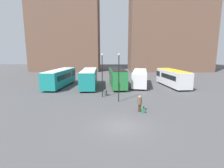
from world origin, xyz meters
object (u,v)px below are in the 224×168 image
object	(u,v)px
bus_1	(89,78)
lamp_post_0	(102,72)
traveler	(139,102)
suitcase	(143,111)
bus_2	(117,77)
lamp_post_1	(118,74)
trash_bin	(105,93)
bus_3	(139,77)
bus_0	(60,77)
bus_4	(172,78)

from	to	relation	value
bus_1	lamp_post_0	bearing A→B (deg)	-162.11
lamp_post_0	bus_1	bearing A→B (deg)	110.87
traveler	suitcase	bearing A→B (deg)	-151.06
bus_2	lamp_post_1	distance (m)	10.39
trash_bin	lamp_post_0	bearing A→B (deg)	-112.70
bus_3	suitcase	size ratio (longest dim) A/B	13.74
lamp_post_1	bus_0	bearing A→B (deg)	135.91
lamp_post_0	trash_bin	world-z (taller)	lamp_post_0
lamp_post_0	bus_2	bearing A→B (deg)	73.62
suitcase	trash_bin	distance (m)	8.70
bus_0	lamp_post_0	bearing A→B (deg)	-128.26
lamp_post_1	suitcase	bearing A→B (deg)	-60.99
bus_1	bus_3	distance (m)	9.65
lamp_post_0	lamp_post_1	distance (m)	3.17
traveler	trash_bin	distance (m)	8.21
bus_2	lamp_post_0	world-z (taller)	lamp_post_0
bus_0	suitcase	distance (m)	19.57
lamp_post_0	lamp_post_1	bearing A→B (deg)	-45.40
bus_0	trash_bin	xyz separation A→B (m)	(8.70, -7.01, -1.29)
bus_0	bus_3	size ratio (longest dim) A/B	1.05
suitcase	bus_2	bearing A→B (deg)	-2.18
suitcase	lamp_post_1	size ratio (longest dim) A/B	0.12
suitcase	lamp_post_1	distance (m)	6.02
bus_4	suitcase	bearing A→B (deg)	144.60
lamp_post_0	lamp_post_1	size ratio (longest dim) A/B	0.99
bus_0	bus_1	world-z (taller)	bus_1
bus_3	bus_0	bearing A→B (deg)	103.76
lamp_post_0	bus_3	bearing A→B (deg)	53.17
bus_4	lamp_post_1	size ratio (longest dim) A/B	1.57
bus_3	lamp_post_1	xyz separation A→B (m)	(-4.46, -11.19, 2.03)
bus_2	traveler	bearing A→B (deg)	-176.26
bus_1	trash_bin	bearing A→B (deg)	-156.58
bus_3	traveler	world-z (taller)	bus_3
lamp_post_0	lamp_post_1	xyz separation A→B (m)	(2.23, -2.26, 0.02)
traveler	lamp_post_0	world-z (taller)	lamp_post_0
lamp_post_0	trash_bin	xyz separation A→B (m)	(0.39, 0.94, -3.16)
bus_0	lamp_post_1	bearing A→B (deg)	-128.62
bus_1	traveler	size ratio (longest dim) A/B	5.68
bus_1	trash_bin	xyz separation A→B (m)	(3.23, -6.51, -1.31)
suitcase	lamp_post_0	size ratio (longest dim) A/B	0.12
suitcase	lamp_post_0	xyz separation A→B (m)	(-4.66, 6.64, 3.32)
traveler	lamp_post_0	distance (m)	8.00
traveler	lamp_post_0	size ratio (longest dim) A/B	0.29
bus_3	traveler	xyz separation A→B (m)	(-2.37, -15.18, -0.51)
bus_1	suitcase	size ratio (longest dim) A/B	13.59
bus_4	trash_bin	bearing A→B (deg)	113.28
bus_1	bus_2	distance (m)	5.21
bus_0	traveler	world-z (taller)	bus_0
traveler	lamp_post_0	bearing A→B (deg)	23.53
bus_3	lamp_post_1	bearing A→B (deg)	168.26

